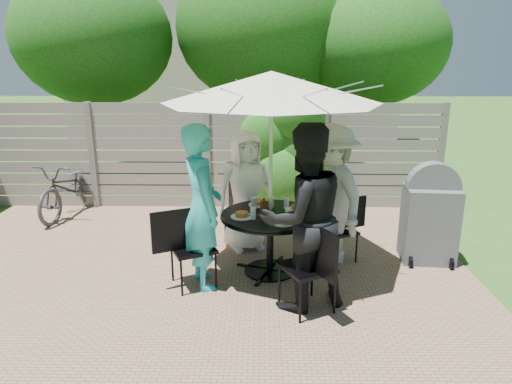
{
  "coord_description": "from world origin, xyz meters",
  "views": [
    {
      "loc": [
        0.94,
        -4.71,
        2.5
      ],
      "look_at": [
        0.87,
        0.61,
        0.97
      ],
      "focal_mm": 32.0,
      "sensor_mm": 36.0,
      "label": 1
    }
  ],
  "objects_px": {
    "glass_left": "(253,213)",
    "glass_right": "(286,203)",
    "umbrella": "(271,87)",
    "bbq_grill": "(430,217)",
    "chair_front": "(308,285)",
    "glass_back": "(254,203)",
    "patio_table": "(270,232)",
    "coffee_cup": "(271,203)",
    "person_right": "(332,196)",
    "person_left": "(202,208)",
    "syrup_jug": "(264,207)",
    "plate_front": "(283,221)",
    "chair_right": "(338,242)",
    "bicycle": "(71,188)",
    "glass_front": "(288,214)",
    "plate_left": "(242,215)",
    "chair_back": "(242,226)",
    "chair_left": "(192,264)",
    "plate_right": "(298,208)",
    "person_front": "(303,219)",
    "person_back": "(246,191)",
    "plate_back": "(259,203)"
  },
  "relations": [
    {
      "from": "person_back",
      "to": "glass_right",
      "type": "height_order",
      "value": "person_back"
    },
    {
      "from": "syrup_jug",
      "to": "glass_right",
      "type": "bearing_deg",
      "value": 32.33
    },
    {
      "from": "chair_front",
      "to": "plate_front",
      "type": "distance_m",
      "value": 0.78
    },
    {
      "from": "chair_right",
      "to": "coffee_cup",
      "type": "height_order",
      "value": "coffee_cup"
    },
    {
      "from": "syrup_jug",
      "to": "plate_back",
      "type": "bearing_deg",
      "value": 101.63
    },
    {
      "from": "chair_right",
      "to": "bicycle",
      "type": "height_order",
      "value": "bicycle"
    },
    {
      "from": "chair_right",
      "to": "coffee_cup",
      "type": "distance_m",
      "value": 1.06
    },
    {
      "from": "plate_left",
      "to": "glass_back",
      "type": "height_order",
      "value": "glass_back"
    },
    {
      "from": "glass_front",
      "to": "glass_right",
      "type": "relative_size",
      "value": 1.0
    },
    {
      "from": "glass_back",
      "to": "glass_front",
      "type": "height_order",
      "value": "same"
    },
    {
      "from": "plate_front",
      "to": "bicycle",
      "type": "relative_size",
      "value": 0.15
    },
    {
      "from": "chair_front",
      "to": "glass_back",
      "type": "height_order",
      "value": "chair_front"
    },
    {
      "from": "plate_front",
      "to": "plate_right",
      "type": "relative_size",
      "value": 1.0
    },
    {
      "from": "coffee_cup",
      "to": "bicycle",
      "type": "bearing_deg",
      "value": 149.55
    },
    {
      "from": "person_right",
      "to": "glass_right",
      "type": "bearing_deg",
      "value": -100.42
    },
    {
      "from": "glass_left",
      "to": "syrup_jug",
      "type": "height_order",
      "value": "syrup_jug"
    },
    {
      "from": "glass_left",
      "to": "glass_right",
      "type": "relative_size",
      "value": 1.0
    },
    {
      "from": "glass_right",
      "to": "coffee_cup",
      "type": "relative_size",
      "value": 1.17
    },
    {
      "from": "person_front",
      "to": "glass_right",
      "type": "bearing_deg",
      "value": -105.52
    },
    {
      "from": "chair_back",
      "to": "chair_left",
      "type": "xyz_separation_m",
      "value": [
        -0.52,
        -1.26,
        0.01
      ]
    },
    {
      "from": "person_left",
      "to": "coffee_cup",
      "type": "distance_m",
      "value": 0.96
    },
    {
      "from": "umbrella",
      "to": "bbq_grill",
      "type": "height_order",
      "value": "umbrella"
    },
    {
      "from": "patio_table",
      "to": "coffee_cup",
      "type": "xyz_separation_m",
      "value": [
        0.01,
        0.24,
        0.29
      ]
    },
    {
      "from": "patio_table",
      "to": "chair_right",
      "type": "distance_m",
      "value": 1.0
    },
    {
      "from": "chair_right",
      "to": "glass_left",
      "type": "relative_size",
      "value": 5.98
    },
    {
      "from": "bicycle",
      "to": "bbq_grill",
      "type": "height_order",
      "value": "bbq_grill"
    },
    {
      "from": "plate_left",
      "to": "glass_right",
      "type": "bearing_deg",
      "value": 32.2
    },
    {
      "from": "umbrella",
      "to": "person_right",
      "type": "distance_m",
      "value": 1.57
    },
    {
      "from": "plate_back",
      "to": "glass_back",
      "type": "bearing_deg",
      "value": -113.67
    },
    {
      "from": "patio_table",
      "to": "chair_back",
      "type": "height_order",
      "value": "chair_back"
    },
    {
      "from": "person_left",
      "to": "glass_right",
      "type": "xyz_separation_m",
      "value": [
        0.97,
        0.52,
        -0.1
      ]
    },
    {
      "from": "plate_left",
      "to": "glass_back",
      "type": "xyz_separation_m",
      "value": [
        0.14,
        0.34,
        0.05
      ]
    },
    {
      "from": "person_back",
      "to": "person_right",
      "type": "xyz_separation_m",
      "value": [
        1.09,
        -0.45,
        0.07
      ]
    },
    {
      "from": "person_back",
      "to": "syrup_jug",
      "type": "relative_size",
      "value": 10.3
    },
    {
      "from": "umbrella",
      "to": "plate_right",
      "type": "relative_size",
      "value": 12.45
    },
    {
      "from": "plate_front",
      "to": "coffee_cup",
      "type": "distance_m",
      "value": 0.59
    },
    {
      "from": "chair_left",
      "to": "bicycle",
      "type": "height_order",
      "value": "chair_left"
    },
    {
      "from": "plate_back",
      "to": "glass_front",
      "type": "distance_m",
      "value": 0.63
    },
    {
      "from": "person_left",
      "to": "chair_right",
      "type": "bearing_deg",
      "value": -89.98
    },
    {
      "from": "chair_left",
      "to": "plate_right",
      "type": "bearing_deg",
      "value": -2.83
    },
    {
      "from": "chair_back",
      "to": "bbq_grill",
      "type": "height_order",
      "value": "bbq_grill"
    },
    {
      "from": "person_front",
      "to": "person_right",
      "type": "distance_m",
      "value": 1.18
    },
    {
      "from": "glass_front",
      "to": "coffee_cup",
      "type": "relative_size",
      "value": 1.17
    },
    {
      "from": "glass_right",
      "to": "bicycle",
      "type": "xyz_separation_m",
      "value": [
        -3.51,
        2.0,
        -0.37
      ]
    },
    {
      "from": "chair_back",
      "to": "person_right",
      "type": "relative_size",
      "value": 0.51
    },
    {
      "from": "chair_left",
      "to": "plate_right",
      "type": "xyz_separation_m",
      "value": [
        1.22,
        0.51,
        0.5
      ]
    },
    {
      "from": "person_front",
      "to": "person_right",
      "type": "bearing_deg",
      "value": -135.0
    },
    {
      "from": "syrup_jug",
      "to": "bicycle",
      "type": "xyz_separation_m",
      "value": [
        -3.24,
        2.17,
        -0.38
      ]
    },
    {
      "from": "person_back",
      "to": "glass_right",
      "type": "xyz_separation_m",
      "value": [
        0.52,
        -0.57,
        0.01
      ]
    },
    {
      "from": "chair_back",
      "to": "plate_right",
      "type": "distance_m",
      "value": 1.15
    }
  ]
}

